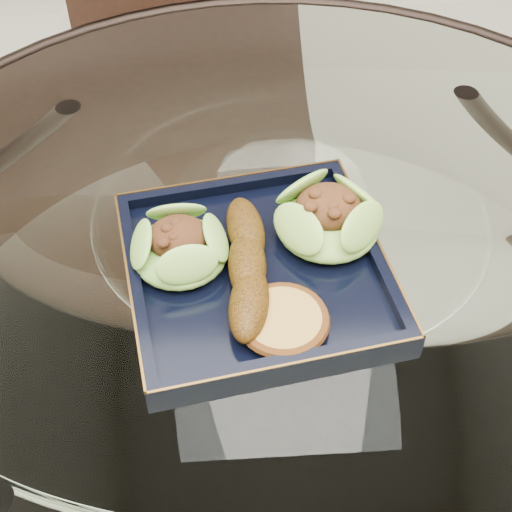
{
  "coord_description": "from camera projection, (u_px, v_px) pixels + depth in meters",
  "views": [
    {
      "loc": [
        -0.07,
        -0.55,
        1.35
      ],
      "look_at": [
        -0.04,
        -0.06,
        0.8
      ],
      "focal_mm": 50.0,
      "sensor_mm": 36.0,
      "label": 1
    }
  ],
  "objects": [
    {
      "name": "dining_table",
      "position": [
        284.0,
        328.0,
        0.93
      ],
      "size": [
        1.13,
        1.13,
        0.77
      ],
      "color": "white",
      "rests_on": "ground"
    },
    {
      "name": "ground",
      "position": [
        275.0,
        512.0,
        1.38
      ],
      "size": [
        4.0,
        4.0,
        0.0
      ],
      "primitive_type": "plane",
      "color": "beige",
      "rests_on": "ground"
    },
    {
      "name": "crumb_patty",
      "position": [
        283.0,
        321.0,
        0.7
      ],
      "size": [
        0.09,
        0.09,
        0.02
      ],
      "primitive_type": "cylinder",
      "rotation": [
        0.0,
        0.0,
        -0.07
      ],
      "color": "#C38C41",
      "rests_on": "navy_plate"
    },
    {
      "name": "lettuce_wrap_right",
      "position": [
        328.0,
        220.0,
        0.78
      ],
      "size": [
        0.14,
        0.14,
        0.04
      ],
      "primitive_type": "ellipsoid",
      "rotation": [
        0.0,
        0.0,
        0.27
      ],
      "color": "#61972B",
      "rests_on": "navy_plate"
    },
    {
      "name": "navy_plate",
      "position": [
        256.0,
        275.0,
        0.77
      ],
      "size": [
        0.31,
        0.31,
        0.02
      ],
      "primitive_type": "cube",
      "rotation": [
        0.0,
        0.0,
        0.17
      ],
      "color": "black",
      "rests_on": "dining_table"
    },
    {
      "name": "dining_chair",
      "position": [
        181.0,
        107.0,
        1.33
      ],
      "size": [
        0.46,
        0.46,
        0.99
      ],
      "rotation": [
        0.0,
        0.0,
        -0.06
      ],
      "color": "black",
      "rests_on": "ground"
    },
    {
      "name": "roasted_plantain",
      "position": [
        247.0,
        265.0,
        0.74
      ],
      "size": [
        0.04,
        0.19,
        0.04
      ],
      "primitive_type": "ellipsoid",
      "rotation": [
        0.0,
        0.0,
        1.55
      ],
      "color": "#5B3609",
      "rests_on": "navy_plate"
    },
    {
      "name": "lettuce_wrap_left",
      "position": [
        180.0,
        249.0,
        0.75
      ],
      "size": [
        0.13,
        0.13,
        0.04
      ],
      "primitive_type": "ellipsoid",
      "rotation": [
        0.0,
        0.0,
        -0.29
      ],
      "color": "#53982C",
      "rests_on": "navy_plate"
    }
  ]
}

